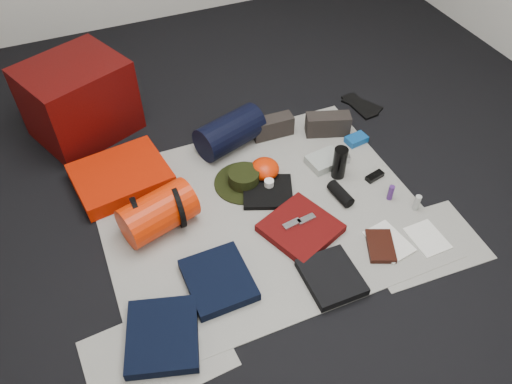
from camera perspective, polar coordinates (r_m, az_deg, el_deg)
name	(u,v)px	position (r m, az deg, el deg)	size (l,w,h in m)	color
floor	(260,213)	(2.60, 0.52, -2.46)	(4.50, 4.50, 0.02)	black
newspaper_mat	(261,212)	(2.59, 0.52, -2.27)	(1.60, 1.30, 0.01)	#B3B2A5
newspaper_sheet_front_left	(157,354)	(2.20, -11.21, -17.67)	(0.58, 0.40, 0.00)	#B3B2A5
newspaper_sheet_front_right	(422,244)	(2.59, 18.45, -5.61)	(0.58, 0.40, 0.00)	#B3B2A5
red_cabinet	(79,100)	(3.12, -19.60, 9.91)	(0.54, 0.45, 0.45)	#490605
sleeping_pad	(121,176)	(2.80, -15.18, 1.74)	(0.48, 0.40, 0.09)	red
stuff_sack	(158,213)	(2.49, -11.11, -2.34)	(0.21, 0.21, 0.36)	red
sack_strap_left	(138,219)	(2.48, -13.33, -2.97)	(0.22, 0.22, 0.03)	black
sack_strap_right	(178,207)	(2.50, -8.92, -1.66)	(0.22, 0.22, 0.03)	black
navy_duffel	(230,132)	(2.90, -3.01, 6.84)	(0.20, 0.20, 0.39)	black
boonie_brim	(244,183)	(2.73, -1.38, 1.08)	(0.33, 0.33, 0.01)	black
boonie_crown	(244,177)	(2.70, -1.40, 1.71)	(0.17, 0.17, 0.07)	black
hiking_boot_left	(273,127)	(3.00, 1.90, 7.48)	(0.25, 0.09, 0.12)	#2A2421
hiking_boot_right	(328,124)	(3.04, 8.21, 7.67)	(0.26, 0.10, 0.13)	#2A2421
flip_flop_left	(362,105)	(3.34, 12.01, 9.74)	(0.09, 0.25, 0.01)	black
flip_flop_right	(360,106)	(3.33, 11.75, 9.60)	(0.10, 0.27, 0.01)	black
trousers_navy_a	(163,336)	(2.20, -10.63, -15.84)	(0.29, 0.34, 0.05)	black
trousers_navy_b	(218,280)	(2.31, -4.33, -9.98)	(0.28, 0.32, 0.05)	black
trousers_charcoal	(331,277)	(2.34, 8.60, -9.59)	(0.24, 0.28, 0.04)	black
black_tshirt	(268,192)	(2.67, 1.35, 0.04)	(0.26, 0.24, 0.03)	black
red_shirt	(301,228)	(2.50, 5.11, -4.13)	(0.32, 0.32, 0.04)	#520908
orange_stuff_sack	(265,169)	(2.74, 1.01, 2.66)	(0.16, 0.16, 0.10)	red
first_aid_pouch	(325,161)	(2.85, 7.86, 3.57)	(0.19, 0.14, 0.05)	#989F97
water_bottle	(340,163)	(2.75, 9.53, 3.32)	(0.08, 0.08, 0.19)	black
speaker	(341,194)	(2.67, 9.63, -0.20)	(0.06, 0.06, 0.16)	black
compact_camera	(340,158)	(2.89, 9.54, 3.90)	(0.11, 0.06, 0.04)	#B6B7BB
cyan_case	(356,139)	(3.03, 11.39, 5.91)	(0.12, 0.08, 0.04)	#0E488E
toiletry_purple	(391,193)	(2.71, 15.14, -0.06)	(0.03, 0.03, 0.09)	#47216A
toiletry_clear	(417,203)	(2.70, 17.92, -1.18)	(0.03, 0.03, 0.09)	#A6AAA6
paperback_book	(380,246)	(2.50, 14.04, -6.00)	(0.12, 0.19, 0.03)	black
map_booklet	(389,242)	(2.54, 14.95, -5.50)	(0.15, 0.23, 0.01)	silver
map_printout	(427,238)	(2.61, 18.99, -5.00)	(0.16, 0.20, 0.01)	silver
sunglasses	(375,176)	(2.83, 13.41, 1.75)	(0.11, 0.04, 0.03)	black
key_cluster	(160,337)	(2.22, -10.96, -15.96)	(0.07, 0.07, 0.01)	#B6B7BB
tape_roll	(269,183)	(2.67, 1.50, 1.04)	(0.05, 0.05, 0.04)	white
energy_bar_a	(292,224)	(2.48, 4.12, -3.66)	(0.10, 0.04, 0.01)	#B6B7BB
energy_bar_b	(306,219)	(2.50, 5.77, -3.10)	(0.10, 0.04, 0.01)	#B6B7BB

